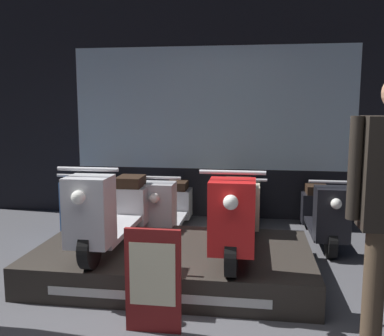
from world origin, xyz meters
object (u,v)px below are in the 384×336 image
(scooter_display_right, at_px, (235,215))
(scooter_backrow_3, at_px, (323,213))
(price_sign_board, at_px, (153,281))
(scooter_backrow_1, at_px, (169,208))
(scooter_backrow_0, at_px, (98,205))
(scooter_backrow_2, at_px, (244,210))
(scooter_display_left, at_px, (113,210))

(scooter_display_right, relative_size, scooter_backrow_3, 1.00)
(scooter_backrow_3, bearing_deg, price_sign_board, -122.94)
(scooter_display_right, xyz_separation_m, scooter_backrow_1, (-0.87, 1.34, -0.29))
(scooter_display_right, bearing_deg, scooter_backrow_0, 143.36)
(scooter_backrow_2, xyz_separation_m, price_sign_board, (-0.58, -2.32, 0.05))
(scooter_display_right, xyz_separation_m, price_sign_board, (-0.52, -0.98, -0.24))
(scooter_display_right, height_order, scooter_backrow_1, scooter_display_right)
(price_sign_board, bearing_deg, scooter_backrow_2, 76.02)
(scooter_display_left, distance_m, price_sign_board, 1.18)
(scooter_backrow_0, bearing_deg, price_sign_board, -61.23)
(scooter_backrow_1, xyz_separation_m, scooter_backrow_2, (0.92, 0.00, 0.00))
(scooter_backrow_1, height_order, price_sign_board, scooter_backrow_1)
(scooter_backrow_3, xyz_separation_m, price_sign_board, (-1.50, -2.32, 0.05))
(scooter_display_left, distance_m, scooter_backrow_2, 1.81)
(scooter_display_left, bearing_deg, scooter_backrow_3, 32.29)
(scooter_backrow_2, height_order, price_sign_board, scooter_backrow_2)
(scooter_backrow_2, xyz_separation_m, scooter_backrow_3, (0.92, 0.00, 0.00))
(scooter_display_left, xyz_separation_m, scooter_backrow_2, (1.19, 1.34, -0.29))
(scooter_display_left, relative_size, price_sign_board, 2.14)
(scooter_display_left, xyz_separation_m, scooter_backrow_3, (2.11, 1.34, -0.29))
(scooter_display_left, height_order, scooter_backrow_1, scooter_display_left)
(scooter_backrow_3, bearing_deg, scooter_backrow_1, 180.00)
(scooter_backrow_2, height_order, scooter_backrow_3, same)
(scooter_backrow_0, distance_m, scooter_backrow_2, 1.85)
(scooter_backrow_0, bearing_deg, scooter_backrow_2, 0.00)
(scooter_display_left, height_order, scooter_backrow_0, scooter_display_left)
(scooter_backrow_0, bearing_deg, scooter_display_left, -63.73)
(scooter_display_right, bearing_deg, scooter_backrow_2, 87.74)
(scooter_display_left, height_order, scooter_display_right, same)
(scooter_backrow_1, relative_size, scooter_backrow_3, 1.00)
(scooter_backrow_0, relative_size, scooter_backrow_2, 1.00)
(scooter_backrow_1, xyz_separation_m, scooter_backrow_3, (1.85, 0.00, 0.00))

